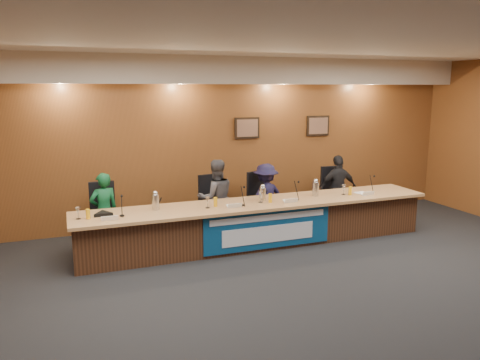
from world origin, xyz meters
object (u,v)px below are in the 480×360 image
object	(u,v)px
carafe_mid	(262,194)
speakerphone	(103,214)
office_chair_a	(104,219)
office_chair_c	(263,204)
panelist_c	(266,197)
panelist_d	(338,189)
carafe_left	(156,202)
office_chair_d	(335,197)
panelist_b	(216,198)
office_chair_b	(214,208)
banner	(268,229)
panelist_a	(104,211)
carafe_right	(315,189)
dais_body	(259,224)

from	to	relation	value
carafe_mid	speakerphone	bearing A→B (deg)	-179.11
office_chair_a	office_chair_c	bearing A→B (deg)	0.27
panelist_c	panelist_d	bearing A→B (deg)	167.16
panelist_d	carafe_left	bearing A→B (deg)	14.99
office_chair_d	speakerphone	distance (m)	4.61
panelist_b	speakerphone	world-z (taller)	panelist_b
office_chair_b	panelist_b	bearing A→B (deg)	-98.42
office_chair_d	speakerphone	xyz separation A→B (m)	(-4.53, -0.80, 0.30)
banner	panelist_a	xyz separation A→B (m)	(-2.47, 1.12, 0.26)
office_chair_c	office_chair_d	world-z (taller)	same
speakerphone	office_chair_c	bearing A→B (deg)	15.04
panelist_c	carafe_right	xyz separation A→B (m)	(0.66, -0.68, 0.24)
carafe_left	carafe_right	size ratio (longest dim) A/B	0.99
carafe_mid	carafe_right	size ratio (longest dim) A/B	0.90
dais_body	carafe_mid	distance (m)	0.52
panelist_a	carafe_right	bearing A→B (deg)	155.04
office_chair_a	banner	bearing A→B (deg)	-25.97
banner	carafe_mid	xyz separation A→B (m)	(0.09, 0.46, 0.48)
panelist_b	panelist_c	bearing A→B (deg)	-178.95
banner	panelist_d	size ratio (longest dim) A/B	1.64
panelist_c	speakerphone	xyz separation A→B (m)	(-2.97, -0.70, 0.14)
speakerphone	panelist_d	bearing A→B (deg)	8.76
panelist_d	panelist_a	bearing A→B (deg)	5.17
panelist_a	office_chair_b	xyz separation A→B (m)	(1.94, 0.10, -0.16)
banner	panelist_d	distance (m)	2.31
dais_body	panelist_a	world-z (taller)	panelist_a
carafe_right	panelist_d	bearing A→B (deg)	37.17
panelist_b	carafe_mid	distance (m)	0.92
carafe_left	speakerphone	xyz separation A→B (m)	(-0.80, -0.05, -0.10)
panelist_b	carafe_left	xyz separation A→B (m)	(-1.20, -0.65, 0.18)
carafe_mid	speakerphone	size ratio (longest dim) A/B	0.70
panelist_c	office_chair_a	distance (m)	2.91
panelist_d	office_chair_a	bearing A→B (deg)	3.89
panelist_a	carafe_right	size ratio (longest dim) A/B	5.15
banner	office_chair_b	world-z (taller)	banner
carafe_left	office_chair_d	bearing A→B (deg)	11.31
office_chair_c	carafe_left	bearing A→B (deg)	-178.76
dais_body	panelist_d	size ratio (longest dim) A/B	4.48
carafe_right	dais_body	bearing A→B (deg)	-178.93
panelist_c	carafe_mid	xyz separation A→B (m)	(-0.35, -0.66, 0.23)
panelist_c	office_chair_b	bearing A→B (deg)	-18.72
banner	panelist_c	size ratio (longest dim) A/B	1.74
panelist_a	office_chair_d	xyz separation A→B (m)	(4.47, 0.10, -0.16)
panelist_d	carafe_mid	xyz separation A→B (m)	(-1.91, -0.66, 0.19)
panelist_d	office_chair_a	world-z (taller)	panelist_d
office_chair_c	panelist_c	bearing A→B (deg)	-107.73
carafe_mid	panelist_d	bearing A→B (deg)	19.01
panelist_b	office_chair_a	distance (m)	1.95
carafe_right	carafe_left	bearing A→B (deg)	179.25
carafe_left	carafe_right	xyz separation A→B (m)	(2.83, -0.04, 0.00)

